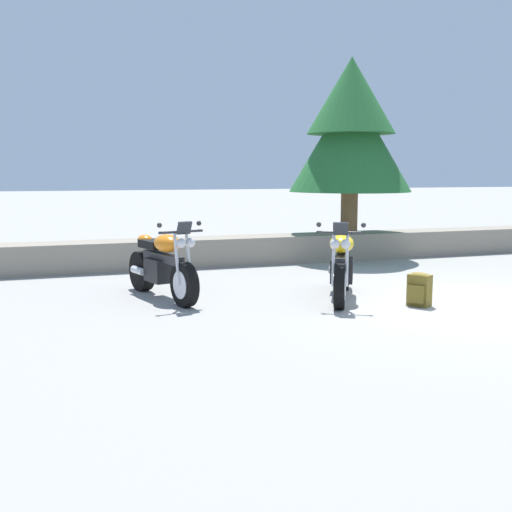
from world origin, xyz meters
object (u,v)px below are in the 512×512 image
motorcycle_yellow_centre (342,266)px  motorcycle_orange_near_left (162,266)px  rider_backpack (419,289)px  pine_tree_far_left (351,128)px

motorcycle_yellow_centre → motorcycle_orange_near_left: bearing=160.7°
motorcycle_orange_near_left → rider_backpack: bearing=-27.3°
motorcycle_orange_near_left → pine_tree_far_left: size_ratio=0.55×
motorcycle_yellow_centre → pine_tree_far_left: (2.11, 3.84, 2.27)m
motorcycle_yellow_centre → rider_backpack: motorcycle_yellow_centre is taller
motorcycle_orange_near_left → motorcycle_yellow_centre: size_ratio=1.08×
motorcycle_orange_near_left → pine_tree_far_left: bearing=33.0°
rider_backpack → pine_tree_far_left: (1.32, 4.65, 2.52)m
rider_backpack → motorcycle_yellow_centre: bearing=134.0°
pine_tree_far_left → motorcycle_yellow_centre: bearing=-118.8°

